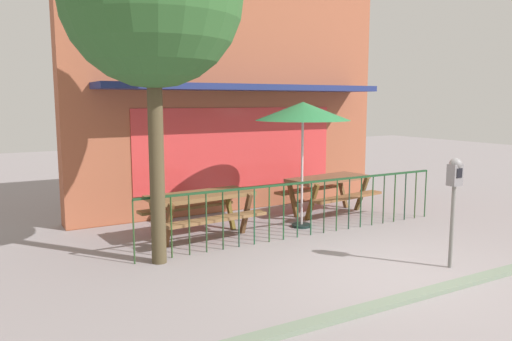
# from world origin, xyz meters

# --- Properties ---
(ground) EXTENTS (40.00, 40.00, 0.00)m
(ground) POSITION_xyz_m (0.00, 0.00, 0.00)
(ground) COLOR gray
(pub_storefront) EXTENTS (7.12, 1.42, 5.91)m
(pub_storefront) POSITION_xyz_m (0.00, 4.72, 2.92)
(pub_storefront) COLOR brown
(pub_storefront) RESTS_ON ground
(patio_fence_front) EXTENTS (6.01, 0.04, 0.97)m
(patio_fence_front) POSITION_xyz_m (0.00, 2.06, 0.66)
(patio_fence_front) COLOR #1A4021
(patio_fence_front) RESTS_ON ground
(picnic_table_left) EXTENTS (1.91, 1.51, 0.79)m
(picnic_table_left) POSITION_xyz_m (-1.59, 2.87, 0.61)
(picnic_table_left) COLOR brown
(picnic_table_left) RESTS_ON ground
(picnic_table_right) EXTENTS (1.98, 1.60, 0.79)m
(picnic_table_right) POSITION_xyz_m (1.45, 3.26, 0.61)
(picnic_table_right) COLOR brown
(picnic_table_right) RESTS_ON ground
(patio_umbrella) EXTENTS (1.74, 1.74, 2.33)m
(patio_umbrella) POSITION_xyz_m (0.34, 2.63, 2.14)
(patio_umbrella) COLOR black
(patio_umbrella) RESTS_ON ground
(parking_meter_near) EXTENTS (0.18, 0.17, 1.56)m
(parking_meter_near) POSITION_xyz_m (0.86, -0.31, 1.21)
(parking_meter_near) COLOR slate
(parking_meter_near) RESTS_ON ground
(curb_edge) EXTENTS (9.97, 0.20, 0.11)m
(curb_edge) POSITION_xyz_m (0.00, -0.85, 0.00)
(curb_edge) COLOR gray
(curb_edge) RESTS_ON ground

